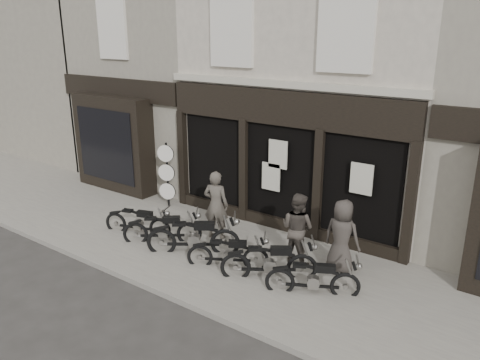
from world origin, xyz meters
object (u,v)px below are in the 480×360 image
Objects in this scene: motorcycle_0 at (138,224)px; man_right at (342,236)px; man_left at (216,205)px; motorcycle_1 at (163,232)px; motorcycle_3 at (229,256)px; man_centre at (297,228)px; motorcycle_4 at (270,265)px; advert_sign_post at (167,178)px; motorcycle_2 at (194,240)px; motorcycle_5 at (314,282)px.

motorcycle_0 is 1.11× the size of man_right.
man_left is 1.07× the size of man_right.
motorcycle_3 is at bearing -39.17° from motorcycle_1.
man_left reaches higher than motorcycle_0.
man_left reaches higher than motorcycle_1.
man_centre is at bearing 164.31° from man_left.
motorcycle_4 is at bearing -36.62° from motorcycle_1.
advert_sign_post is (-1.70, 1.94, 0.65)m from motorcycle_1.
man_left is 0.85× the size of advert_sign_post.
man_centre is (2.29, 1.00, 0.53)m from motorcycle_2.
man_centre is at bearing -4.48° from motorcycle_0.
man_left is at bearing 8.60° from motorcycle_1.
motorcycle_1 reaches higher than motorcycle_0.
motorcycle_0 is 1.97m from motorcycle_2.
motorcycle_0 is 5.44m from man_right.
man_centre is (0.12, 0.97, 0.56)m from motorcycle_4.
motorcycle_1 is 1.52m from man_left.
man_right reaches higher than motorcycle_1.
motorcycle_1 is at bearing -69.44° from advert_sign_post.
motorcycle_1 is at bearing 147.84° from motorcycle_3.
man_centre is at bearing 105.86° from motorcycle_5.
advert_sign_post reaches higher than motorcycle_1.
man_centre is (3.34, 1.01, 0.59)m from motorcycle_1.
motorcycle_2 is at bearing 146.66° from motorcycle_4.
man_right is at bearing 11.58° from motorcycle_4.
man_left is at bearing 135.65° from motorcycle_5.
motorcycle_4 is 1.10× the size of man_centre.
motorcycle_5 is at bearing 138.44° from man_centre.
motorcycle_4 is 1.73m from man_right.
motorcycle_2 is at bearing 152.02° from motorcycle_5.
man_centre is at bearing 11.38° from man_right.
advert_sign_post is at bearing 122.23° from motorcycle_3.
man_centre reaches higher than motorcycle_0.
motorcycle_5 is 0.99× the size of man_left.
motorcycle_1 reaches higher than motorcycle_3.
motorcycle_3 is 2.61m from man_right.
motorcycle_0 is 0.91m from motorcycle_1.
advert_sign_post is at bearing -35.79° from man_left.
man_right is at bearing -164.34° from man_centre.
man_left is at bearing 5.12° from man_centre.
motorcycle_5 is 6.35m from advert_sign_post.
motorcycle_0 is at bearing 13.45° from man_right.
advert_sign_post reaches higher than motorcycle_4.
motorcycle_5 is 0.85× the size of advert_sign_post.
man_right is (3.31, 1.20, 0.53)m from motorcycle_2.
motorcycle_5 is (1.09, -0.03, -0.03)m from motorcycle_4.
motorcycle_0 is 3.08m from motorcycle_3.
man_left reaches higher than man_centre.
motorcycle_1 is 0.81× the size of advert_sign_post.
motorcycle_1 is at bearing 146.53° from motorcycle_4.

